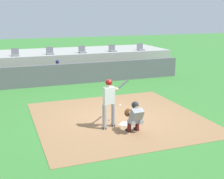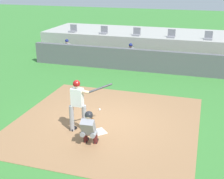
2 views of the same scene
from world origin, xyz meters
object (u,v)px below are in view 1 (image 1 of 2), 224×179
at_px(home_plate, 126,124).
at_px(batter_at_plate, 110,100).
at_px(stadium_seat_2, 50,52).
at_px(stadium_seat_1, 15,54).
at_px(stadium_seat_3, 82,51).
at_px(dugout_player_1, 58,71).
at_px(stadium_seat_4, 112,50).
at_px(stadium_seat_5, 140,48).
at_px(catcher_crouched, 135,116).

distance_m(home_plate, batter_at_plate, 1.22).
bearing_deg(batter_at_plate, stadium_seat_2, 92.29).
xyz_separation_m(stadium_seat_1, stadium_seat_3, (4.33, 0.00, 0.00)).
height_order(dugout_player_1, stadium_seat_1, stadium_seat_1).
bearing_deg(home_plate, dugout_player_1, 96.82).
height_order(stadium_seat_1, stadium_seat_4, same).
xyz_separation_m(stadium_seat_3, stadium_seat_5, (4.33, 0.00, 0.00)).
bearing_deg(stadium_seat_5, batter_at_plate, -120.74).
distance_m(batter_at_plate, catcher_crouched, 1.07).
bearing_deg(home_plate, stadium_seat_2, 96.08).
distance_m(stadium_seat_1, stadium_seat_5, 8.67).
relative_size(home_plate, stadium_seat_5, 0.92).
height_order(home_plate, batter_at_plate, batter_at_plate).
height_order(batter_at_plate, stadium_seat_3, stadium_seat_3).
distance_m(stadium_seat_3, stadium_seat_4, 2.17).
bearing_deg(stadium_seat_3, home_plate, -96.08).
height_order(dugout_player_1, stadium_seat_5, stadium_seat_5).
bearing_deg(stadium_seat_2, stadium_seat_4, 0.00).
bearing_deg(stadium_seat_4, stadium_seat_1, 180.00).
height_order(batter_at_plate, stadium_seat_1, stadium_seat_1).
bearing_deg(stadium_seat_2, stadium_seat_3, 0.00).
height_order(stadium_seat_1, stadium_seat_3, same).
bearing_deg(catcher_crouched, stadium_seat_2, 95.52).
distance_m(batter_at_plate, dugout_player_1, 8.22).
bearing_deg(catcher_crouched, stadium_seat_4, 73.39).
bearing_deg(stadium_seat_3, batter_at_plate, -99.74).
bearing_deg(stadium_seat_4, dugout_player_1, -154.28).
xyz_separation_m(batter_at_plate, catcher_crouched, (0.65, -0.73, -0.43)).
bearing_deg(stadium_seat_3, catcher_crouched, -95.76).
height_order(dugout_player_1, stadium_seat_2, stadium_seat_2).
height_order(stadium_seat_1, stadium_seat_5, same).
distance_m(home_plate, dugout_player_1, 8.23).
distance_m(dugout_player_1, stadium_seat_4, 4.77).
height_order(catcher_crouched, stadium_seat_1, stadium_seat_1).
xyz_separation_m(stadium_seat_3, stadium_seat_4, (2.17, 0.00, 0.00)).
xyz_separation_m(batter_at_plate, stadium_seat_1, (-2.58, 10.24, 0.50)).
distance_m(catcher_crouched, dugout_player_1, 8.99).
relative_size(home_plate, batter_at_plate, 0.24).
height_order(batter_at_plate, dugout_player_1, batter_at_plate).
xyz_separation_m(dugout_player_1, stadium_seat_2, (-0.11, 2.03, 0.86)).
distance_m(stadium_seat_3, stadium_seat_5, 4.33).
xyz_separation_m(catcher_crouched, stadium_seat_5, (5.44, 10.97, 0.93)).
relative_size(catcher_crouched, stadium_seat_3, 3.24).
relative_size(home_plate, stadium_seat_1, 0.92).
xyz_separation_m(catcher_crouched, stadium_seat_4, (3.27, 10.97, 0.93)).
bearing_deg(home_plate, batter_at_plate, -174.96).
bearing_deg(stadium_seat_4, stadium_seat_5, 0.00).
xyz_separation_m(batter_at_plate, stadium_seat_3, (1.76, 10.24, 0.50)).
height_order(stadium_seat_4, stadium_seat_5, same).
relative_size(stadium_seat_1, stadium_seat_4, 1.00).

